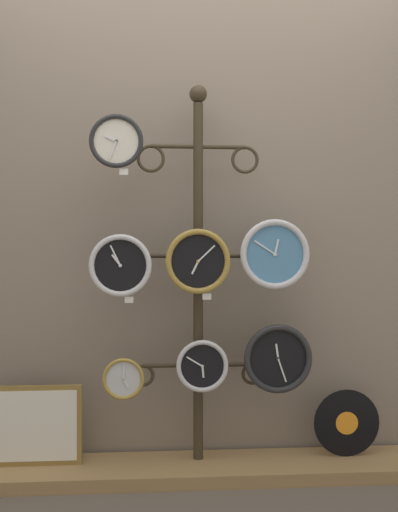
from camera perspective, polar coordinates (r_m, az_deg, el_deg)
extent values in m
plane|color=brown|center=(2.64, 0.66, -22.82)|extent=(12.00, 12.00, 0.00)
cube|color=gray|center=(3.02, -0.31, 7.20)|extent=(4.40, 0.04, 2.80)
cube|color=#9E7A4C|center=(2.95, 0.02, -19.64)|extent=(2.20, 0.36, 0.06)
cylinder|color=#382D1E|center=(3.02, -0.08, -19.61)|extent=(0.33, 0.33, 0.02)
cylinder|color=#382D1E|center=(2.84, -0.08, -2.79)|extent=(0.05, 0.05, 1.73)
sphere|color=#382D1E|center=(2.94, -0.08, 15.16)|extent=(0.08, 0.08, 0.08)
cylinder|color=#382D1E|center=(2.88, -2.34, 10.39)|extent=(0.22, 0.02, 0.02)
torus|color=#382D1E|center=(2.87, -4.61, 9.23)|extent=(0.13, 0.02, 0.13)
cylinder|color=#382D1E|center=(2.89, 2.17, 10.33)|extent=(0.22, 0.02, 0.02)
torus|color=#382D1E|center=(2.90, 4.40, 9.13)|extent=(0.13, 0.02, 0.13)
cylinder|color=#382D1E|center=(2.83, -3.31, 0.00)|extent=(0.32, 0.02, 0.02)
torus|color=#382D1E|center=(2.83, -6.55, -1.06)|extent=(0.12, 0.02, 0.12)
cylinder|color=#382D1E|center=(2.85, 3.13, 0.00)|extent=(0.32, 0.02, 0.02)
torus|color=#382D1E|center=(2.88, 6.28, -1.03)|extent=(0.12, 0.02, 0.12)
cylinder|color=#382D1E|center=(2.88, -2.70, -10.37)|extent=(0.26, 0.02, 0.02)
torus|color=#382D1E|center=(2.89, -5.33, -11.26)|extent=(0.11, 0.02, 0.11)
cylinder|color=#382D1E|center=(2.90, 2.53, -10.30)|extent=(0.26, 0.02, 0.02)
torus|color=#382D1E|center=(2.93, 5.10, -11.10)|extent=(0.11, 0.02, 0.11)
cylinder|color=silver|center=(2.78, -7.87, 10.74)|extent=(0.22, 0.02, 0.22)
torus|color=#262628|center=(2.77, -7.89, 10.80)|extent=(0.24, 0.02, 0.24)
cylinder|color=#262628|center=(2.77, -7.89, 10.80)|extent=(0.01, 0.01, 0.01)
cube|color=silver|center=(2.77, -8.41, 11.01)|extent=(0.05, 0.00, 0.03)
cube|color=silver|center=(2.76, -8.21, 9.97)|extent=(0.04, 0.00, 0.08)
cylinder|color=black|center=(2.73, -7.49, -0.90)|extent=(0.26, 0.02, 0.26)
torus|color=silver|center=(2.72, -7.51, -0.91)|extent=(0.28, 0.03, 0.28)
cylinder|color=silver|center=(2.72, -7.50, -0.91)|extent=(0.02, 0.01, 0.02)
cube|color=silver|center=(2.72, -7.90, -0.38)|extent=(0.04, 0.00, 0.06)
cube|color=silver|center=(2.72, -7.97, 0.05)|extent=(0.05, 0.00, 0.09)
cylinder|color=black|center=(2.74, -0.11, -0.51)|extent=(0.27, 0.02, 0.27)
torus|color=#A58438|center=(2.72, -0.09, -0.51)|extent=(0.30, 0.03, 0.30)
cylinder|color=#A58438|center=(2.72, -0.09, -0.51)|extent=(0.02, 0.01, 0.02)
cube|color=silver|center=(2.72, -0.38, -1.13)|extent=(0.04, 0.00, 0.06)
cube|color=silver|center=(2.72, 0.72, 0.26)|extent=(0.08, 0.00, 0.08)
cylinder|color=#4C84B2|center=(2.81, 7.19, 0.17)|extent=(0.30, 0.02, 0.30)
torus|color=silver|center=(2.79, 7.26, 0.17)|extent=(0.33, 0.03, 0.33)
cylinder|color=silver|center=(2.80, 7.25, 0.17)|extent=(0.02, 0.01, 0.02)
cube|color=silver|center=(2.80, 7.41, 0.88)|extent=(0.02, 0.00, 0.07)
cube|color=silver|center=(2.78, 6.28, 0.82)|extent=(0.10, 0.00, 0.07)
cylinder|color=silver|center=(2.79, -7.21, -11.50)|extent=(0.17, 0.02, 0.17)
torus|color=#A58438|center=(2.77, -7.22, -11.56)|extent=(0.19, 0.02, 0.19)
cylinder|color=#A58438|center=(2.77, -7.22, -11.56)|extent=(0.01, 0.01, 0.01)
cube|color=silver|center=(2.78, -6.99, -11.92)|extent=(0.03, 0.00, 0.04)
cube|color=silver|center=(2.77, -7.17, -10.89)|extent=(0.01, 0.00, 0.07)
cylinder|color=black|center=(2.81, 0.30, -10.40)|extent=(0.22, 0.02, 0.22)
torus|color=silver|center=(2.80, 0.33, -10.45)|extent=(0.24, 0.02, 0.24)
cylinder|color=silver|center=(2.80, 0.33, -10.45)|extent=(0.01, 0.01, 0.01)
cube|color=silver|center=(2.80, 0.38, -10.98)|extent=(0.01, 0.00, 0.05)
cube|color=silver|center=(2.79, -0.43, -10.02)|extent=(0.08, 0.00, 0.05)
cylinder|color=black|center=(2.84, 7.49, -9.63)|extent=(0.29, 0.02, 0.29)
torus|color=#262628|center=(2.83, 7.56, -9.68)|extent=(0.32, 0.03, 0.32)
cylinder|color=#262628|center=(2.83, 7.55, -9.68)|extent=(0.02, 0.01, 0.02)
cube|color=silver|center=(2.82, 7.45, -8.99)|extent=(0.02, 0.00, 0.07)
cube|color=silver|center=(2.84, 7.93, -10.74)|extent=(0.04, 0.00, 0.11)
cylinder|color=black|center=(3.06, 13.89, -15.18)|extent=(0.32, 0.01, 0.32)
cylinder|color=orange|center=(3.06, 13.91, -15.20)|extent=(0.11, 0.00, 0.11)
cube|color=olive|center=(2.96, -15.71, -15.28)|extent=(0.46, 0.02, 0.37)
cube|color=white|center=(2.95, -15.75, -15.34)|extent=(0.42, 0.00, 0.32)
cube|color=white|center=(2.75, -7.18, 7.97)|extent=(0.04, 0.00, 0.03)
cube|color=white|center=(2.73, -6.68, -4.16)|extent=(0.04, 0.00, 0.03)
cube|color=white|center=(2.74, 0.75, -3.89)|extent=(0.04, 0.00, 0.03)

